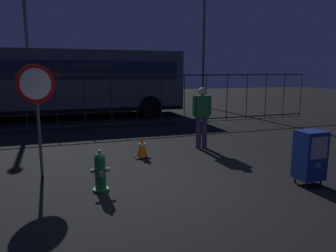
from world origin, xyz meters
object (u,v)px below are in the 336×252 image
at_px(traffic_cone, 142,147).
at_px(street_light_near_left, 204,32).
at_px(street_light_near_right, 26,33).
at_px(fire_hydrant, 100,172).
at_px(pedestrian, 202,114).
at_px(bus_far, 27,78).
at_px(bus_near, 64,80).
at_px(stop_sign, 37,97).
at_px(newspaper_box_primary, 310,155).

bearing_deg(traffic_cone, street_light_near_left, 56.86).
bearing_deg(street_light_near_right, fire_hydrant, -80.54).
relative_size(pedestrian, bus_far, 0.16).
xyz_separation_m(fire_hydrant, bus_near, (-0.26, 9.58, 1.36)).
distance_m(fire_hydrant, bus_near, 9.68).
xyz_separation_m(traffic_cone, bus_far, (-3.39, 12.31, 1.45)).
relative_size(stop_sign, pedestrian, 1.34).
bearing_deg(bus_far, street_light_near_left, -13.28).
bearing_deg(fire_hydrant, pedestrian, 36.63).
bearing_deg(street_light_near_right, bus_near, -26.81).
bearing_deg(pedestrian, street_light_near_left, 63.89).
relative_size(bus_near, street_light_near_left, 1.39).
distance_m(fire_hydrant, stop_sign, 2.03).
relative_size(fire_hydrant, street_light_near_left, 0.10).
bearing_deg(stop_sign, street_light_near_right, 94.51).
bearing_deg(bus_far, fire_hydrant, -80.73).
xyz_separation_m(pedestrian, traffic_cone, (-1.79, -0.37, -0.69)).
bearing_deg(pedestrian, bus_far, 113.47).
bearing_deg(street_light_near_left, bus_near, -164.74).
xyz_separation_m(stop_sign, traffic_cone, (2.27, 0.64, -1.34)).
xyz_separation_m(newspaper_box_primary, traffic_cone, (-2.43, 2.87, -0.31)).
bearing_deg(bus_far, newspaper_box_primary, -68.29).
distance_m(street_light_near_left, street_light_near_right, 9.55).
bearing_deg(traffic_cone, bus_far, 105.41).
bearing_deg(bus_near, bus_far, 113.71).
bearing_deg(pedestrian, stop_sign, -165.93).
bearing_deg(street_light_near_right, newspaper_box_primary, -64.41).
height_order(fire_hydrant, street_light_near_right, street_light_near_right).
xyz_separation_m(pedestrian, bus_far, (-5.18, 11.94, 0.76)).
distance_m(bus_near, bus_far, 4.99).
distance_m(bus_far, street_light_near_left, 10.47).
xyz_separation_m(fire_hydrant, traffic_cone, (1.26, 1.89, -0.09)).
bearing_deg(stop_sign, fire_hydrant, -51.24).
relative_size(newspaper_box_primary, pedestrian, 0.61).
relative_size(newspaper_box_primary, street_light_near_left, 0.13).
relative_size(fire_hydrant, bus_near, 0.07).
bearing_deg(fire_hydrant, stop_sign, 128.76).
distance_m(newspaper_box_primary, street_light_near_right, 12.92).
relative_size(fire_hydrant, traffic_cone, 1.41).
distance_m(traffic_cone, bus_near, 7.97).
xyz_separation_m(pedestrian, street_light_near_left, (4.65, 9.48, 3.42)).
xyz_separation_m(newspaper_box_primary, street_light_near_left, (4.01, 12.73, 3.80)).
distance_m(fire_hydrant, pedestrian, 3.85).
xyz_separation_m(traffic_cone, street_light_near_left, (6.44, 9.86, 4.11)).
height_order(stop_sign, bus_far, bus_far).
xyz_separation_m(traffic_cone, bus_near, (-1.52, 7.69, 1.45)).
bearing_deg(newspaper_box_primary, bus_far, 110.98).
xyz_separation_m(bus_near, bus_far, (-1.87, 4.63, 0.00)).
relative_size(newspaper_box_primary, traffic_cone, 1.92).
bearing_deg(stop_sign, street_light_near_left, 50.34).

